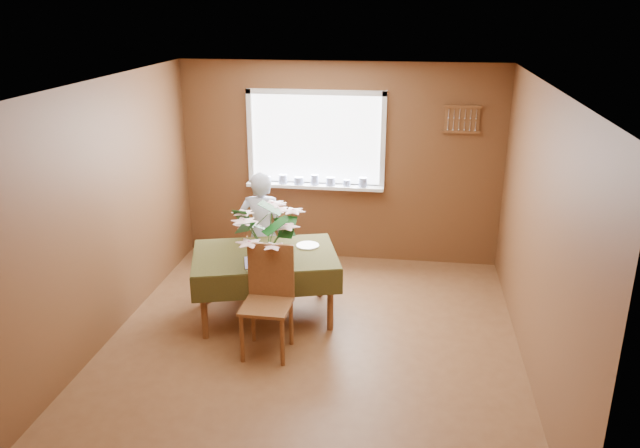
# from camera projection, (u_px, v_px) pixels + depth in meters

# --- Properties ---
(floor) EXTENTS (4.50, 4.50, 0.00)m
(floor) POSITION_uv_depth(u_px,v_px,m) (312.00, 344.00, 6.10)
(floor) COLOR brown
(floor) RESTS_ON ground
(ceiling) EXTENTS (4.50, 4.50, 0.00)m
(ceiling) POSITION_uv_depth(u_px,v_px,m) (311.00, 84.00, 5.26)
(ceiling) COLOR white
(ceiling) RESTS_ON wall_back
(wall_back) EXTENTS (4.00, 0.00, 4.00)m
(wall_back) POSITION_uv_depth(u_px,v_px,m) (340.00, 164.00, 7.78)
(wall_back) COLOR brown
(wall_back) RESTS_ON floor
(wall_front) EXTENTS (4.00, 0.00, 4.00)m
(wall_front) POSITION_uv_depth(u_px,v_px,m) (249.00, 353.00, 3.58)
(wall_front) COLOR brown
(wall_front) RESTS_ON floor
(wall_left) EXTENTS (0.00, 4.50, 4.50)m
(wall_left) POSITION_uv_depth(u_px,v_px,m) (105.00, 213.00, 5.96)
(wall_left) COLOR brown
(wall_left) RESTS_ON floor
(wall_right) EXTENTS (0.00, 4.50, 4.50)m
(wall_right) POSITION_uv_depth(u_px,v_px,m) (538.00, 235.00, 5.41)
(wall_right) COLOR brown
(wall_right) RESTS_ON floor
(window_assembly) EXTENTS (1.72, 0.20, 1.22)m
(window_assembly) POSITION_uv_depth(u_px,v_px,m) (316.00, 157.00, 7.74)
(window_assembly) COLOR white
(window_assembly) RESTS_ON wall_back
(spoon_rack) EXTENTS (0.44, 0.05, 0.33)m
(spoon_rack) POSITION_uv_depth(u_px,v_px,m) (462.00, 119.00, 7.34)
(spoon_rack) COLOR brown
(spoon_rack) RESTS_ON wall_back
(dining_table) EXTENTS (1.69, 1.37, 0.72)m
(dining_table) POSITION_uv_depth(u_px,v_px,m) (265.00, 261.00, 6.44)
(dining_table) COLOR brown
(dining_table) RESTS_ON floor
(chair_far) EXTENTS (0.56, 0.56, 1.03)m
(chair_far) POSITION_uv_depth(u_px,v_px,m) (267.00, 240.00, 7.21)
(chair_far) COLOR brown
(chair_far) RESTS_ON floor
(chair_near) EXTENTS (0.45, 0.45, 1.03)m
(chair_near) POSITION_uv_depth(u_px,v_px,m) (269.00, 296.00, 5.84)
(chair_near) COLOR brown
(chair_near) RESTS_ON floor
(seated_woman) EXTENTS (0.54, 0.39, 1.40)m
(seated_woman) POSITION_uv_depth(u_px,v_px,m) (262.00, 232.00, 7.05)
(seated_woman) COLOR white
(seated_woman) RESTS_ON floor
(flower_bouquet) EXTENTS (0.63, 0.63, 0.54)m
(flower_bouquet) POSITION_uv_depth(u_px,v_px,m) (266.00, 229.00, 6.06)
(flower_bouquet) COLOR white
(flower_bouquet) RESTS_ON dining_table
(side_plate) EXTENTS (0.32, 0.32, 0.01)m
(side_plate) POSITION_uv_depth(u_px,v_px,m) (308.00, 245.00, 6.61)
(side_plate) COLOR white
(side_plate) RESTS_ON dining_table
(table_knife) EXTENTS (0.07, 0.24, 0.00)m
(table_knife) POSITION_uv_depth(u_px,v_px,m) (277.00, 258.00, 6.29)
(table_knife) COLOR silver
(table_knife) RESTS_ON dining_table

